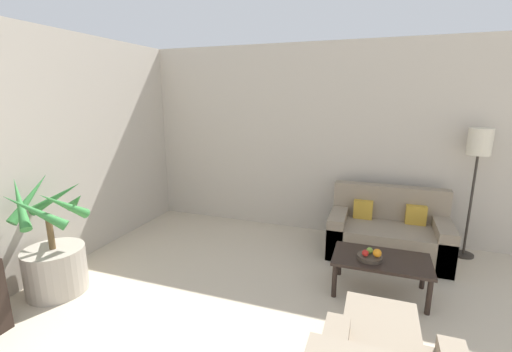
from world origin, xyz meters
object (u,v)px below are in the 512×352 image
at_px(apple_red, 365,253).
at_px(apple_green, 370,251).
at_px(potted_palm, 54,258).
at_px(coffee_table, 381,263).
at_px(fruit_bowl, 370,257).
at_px(orange_fruit, 377,253).
at_px(ottoman, 379,335).
at_px(floor_lamp, 478,152).
at_px(sofa_loveseat, 387,234).

relative_size(apple_red, apple_green, 1.02).
bearing_deg(potted_palm, coffee_table, 19.23).
height_order(fruit_bowl, orange_fruit, orange_fruit).
bearing_deg(ottoman, fruit_bowl, 97.53).
relative_size(potted_palm, apple_red, 18.75).
distance_m(fruit_bowl, apple_red, 0.08).
distance_m(orange_fruit, ottoman, 0.89).
relative_size(fruit_bowl, apple_red, 3.71).
distance_m(fruit_bowl, orange_fruit, 0.09).
xyz_separation_m(apple_green, ottoman, (0.12, -0.89, -0.29)).
bearing_deg(orange_fruit, coffee_table, 60.01).
distance_m(floor_lamp, orange_fruit, 1.90).
height_order(floor_lamp, fruit_bowl, floor_lamp).
xyz_separation_m(sofa_loveseat, ottoman, (-0.08, -1.88, -0.11)).
xyz_separation_m(sofa_loveseat, orange_fruit, (-0.12, -1.04, 0.19)).
relative_size(coffee_table, orange_fruit, 11.36).
bearing_deg(fruit_bowl, orange_fruit, -8.85).
bearing_deg(apple_green, sofa_loveseat, 78.78).
height_order(sofa_loveseat, coffee_table, sofa_loveseat).
bearing_deg(fruit_bowl, apple_red, -144.52).
height_order(coffee_table, apple_green, apple_green).
height_order(fruit_bowl, apple_green, apple_green).
distance_m(potted_palm, ottoman, 3.15).
distance_m(sofa_loveseat, coffee_table, 0.96).
bearing_deg(fruit_bowl, sofa_loveseat, 79.46).
height_order(potted_palm, fruit_bowl, potted_palm).
xyz_separation_m(coffee_table, fruit_bowl, (-0.11, -0.07, 0.07)).
distance_m(potted_palm, coffee_table, 3.32).
bearing_deg(orange_fruit, floor_lamp, 51.62).
bearing_deg(orange_fruit, apple_green, 142.89).
xyz_separation_m(floor_lamp, fruit_bowl, (-1.12, -1.32, -0.93)).
xyz_separation_m(coffee_table, apple_red, (-0.16, -0.10, 0.13)).
bearing_deg(ottoman, coffee_table, 89.95).
xyz_separation_m(potted_palm, apple_red, (2.98, 0.99, 0.09)).
bearing_deg(coffee_table, floor_lamp, 51.14).
height_order(fruit_bowl, ottoman, fruit_bowl).
distance_m(apple_red, orange_fruit, 0.11).
distance_m(coffee_table, apple_green, 0.17).
distance_m(sofa_loveseat, orange_fruit, 1.06).
bearing_deg(apple_red, orange_fruit, 10.67).
bearing_deg(apple_green, fruit_bowl, -84.65).
bearing_deg(coffee_table, apple_green, -167.22).
relative_size(floor_lamp, fruit_bowl, 6.60).
xyz_separation_m(fruit_bowl, orange_fruit, (0.07, -0.01, 0.06)).
height_order(potted_palm, ottoman, potted_palm).
distance_m(floor_lamp, ottoman, 2.66).
bearing_deg(coffee_table, ottoman, -90.05).
height_order(floor_lamp, apple_green, floor_lamp).
relative_size(floor_lamp, apple_green, 25.03).
bearing_deg(apple_red, fruit_bowl, 35.48).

